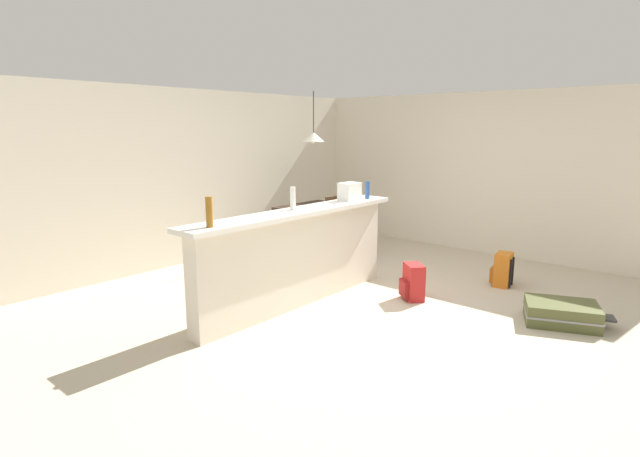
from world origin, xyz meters
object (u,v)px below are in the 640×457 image
Objects in this scene: grocery_bag at (349,192)px; dining_chair_near_partition at (340,223)px; bottle_white at (293,198)px; bottle_blue at (367,190)px; dining_table at (314,212)px; backpack_orange at (502,270)px; bottle_amber at (209,212)px; suitcase_flat_olive at (562,313)px; pendant_lamp at (314,137)px; backpack_red at (413,283)px.

grocery_bag is 0.28× the size of dining_chair_near_partition.
dining_chair_near_partition is (1.99, 0.93, -0.69)m from bottle_white.
dining_table is (0.72, 1.54, -0.54)m from bottle_blue.
bottle_amber is at bearing 157.09° from backpack_orange.
bottle_amber is 2.15m from grocery_bag.
dining_table is (1.97, 1.44, -0.55)m from bottle_white.
backpack_orange is at bearing 48.30° from suitcase_flat_olive.
bottle_white reaches higher than backpack_orange.
dining_table reaches higher than backpack_orange.
grocery_bag is 0.62× the size of backpack_orange.
bottle_blue is at bearing 123.53° from backpack_orange.
bottle_blue reaches higher than suitcase_flat_olive.
dining_table is at bearing 36.24° from bottle_white.
bottle_white reaches higher than grocery_bag.
pendant_lamp is at bearing 36.41° from bottle_white.
bottle_white is at bearing 136.95° from backpack_red.
bottle_amber is 0.31× the size of suitcase_flat_olive.
backpack_red is at bearing -43.05° from bottle_white.
bottle_amber is 3.56m from pendant_lamp.
bottle_amber is 1.25× the size of bottle_blue.
dining_chair_near_partition is at bearing -88.36° from pendant_lamp.
bottle_amber is 0.66× the size of backpack_orange.
bottle_blue is (1.25, -0.10, -0.01)m from bottle_white.
dining_chair_near_partition is 2.21× the size of backpack_red.
bottle_white is (1.18, 0.10, -0.01)m from bottle_amber.
bottle_amber reaches higher than bottle_white.
dining_chair_near_partition is at bearing 25.05° from bottle_white.
pendant_lamp is at bearing 26.28° from bottle_amber.
grocery_bag reaches higher than dining_table.
dining_table reaches higher than suitcase_flat_olive.
backpack_red is at bearing -87.65° from grocery_bag.
grocery_bag is at bearing 99.18° from suitcase_flat_olive.
pendant_lamp reaches higher than dining_chair_near_partition.
bottle_amber reaches higher than backpack_red.
bottle_white is 1.13× the size of bottle_blue.
grocery_bag reaches higher than backpack_red.
dining_chair_near_partition reaches higher than backpack_orange.
dining_chair_near_partition is at bearing 43.23° from grocery_bag.
pendant_lamp is (0.73, 1.56, 0.63)m from bottle_blue.
bottle_white is 0.28× the size of suitcase_flat_olive.
dining_chair_near_partition is 1.16× the size of pendant_lamp.
suitcase_flat_olive is at bearing -76.83° from backpack_red.
bottle_blue is 0.20× the size of dining_table.
bottle_amber reaches higher than bottle_blue.
grocery_bag is at bearing -1.77° from bottle_white.
bottle_blue is 0.53× the size of backpack_red.
grocery_bag reaches higher than dining_chair_near_partition.
dining_table is at bearing 55.79° from grocery_bag.
pendant_lamp is at bearing 55.91° from grocery_bag.
suitcase_flat_olive is at bearing -98.90° from pendant_lamp.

